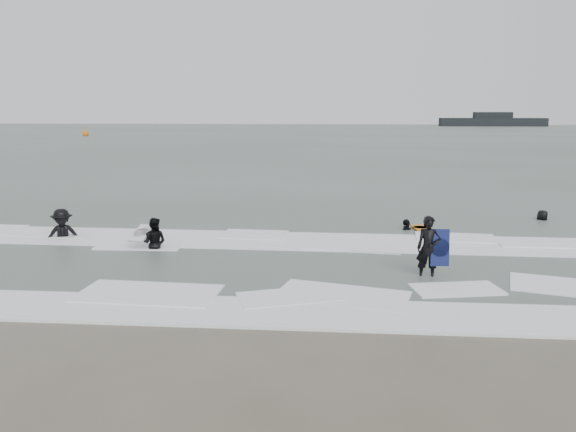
# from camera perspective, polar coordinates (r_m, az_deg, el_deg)

# --- Properties ---
(ground) EXTENTS (320.00, 320.00, 0.00)m
(ground) POSITION_cam_1_polar(r_m,az_deg,el_deg) (12.88, -2.24, -8.96)
(ground) COLOR brown
(ground) RESTS_ON ground
(sea) EXTENTS (320.00, 320.00, 0.00)m
(sea) POSITION_cam_1_polar(r_m,az_deg,el_deg) (92.12, 4.69, 8.03)
(sea) COLOR #47544C
(sea) RESTS_ON ground
(surfer_centre) EXTENTS (0.63, 0.42, 1.68)m
(surfer_centre) POSITION_cam_1_polar(r_m,az_deg,el_deg) (15.19, 13.94, -6.20)
(surfer_centre) COLOR black
(surfer_centre) RESTS_ON ground
(surfer_wading) EXTENTS (0.82, 0.66, 1.60)m
(surfer_wading) POSITION_cam_1_polar(r_m,az_deg,el_deg) (18.10, -13.38, -3.44)
(surfer_wading) COLOR black
(surfer_wading) RESTS_ON ground
(surfer_breaker) EXTENTS (1.41, 1.13, 1.91)m
(surfer_breaker) POSITION_cam_1_polar(r_m,az_deg,el_deg) (20.57, -21.89, -2.23)
(surfer_breaker) COLOR black
(surfer_breaker) RESTS_ON ground
(surfer_right_near) EXTENTS (0.94, 0.93, 1.59)m
(surfer_right_near) POSITION_cam_1_polar(r_m,az_deg,el_deg) (20.90, 11.95, -1.49)
(surfer_right_near) COLOR black
(surfer_right_near) RESTS_ON ground
(surfer_right_far) EXTENTS (0.91, 0.90, 1.59)m
(surfer_right_far) POSITION_cam_1_polar(r_m,az_deg,el_deg) (24.43, 24.42, -0.47)
(surfer_right_far) COLOR black
(surfer_right_far) RESTS_ON ground
(surf_foam) EXTENTS (30.03, 9.06, 0.09)m
(surf_foam) POSITION_cam_1_polar(r_m,az_deg,el_deg) (16.37, -0.45, -4.49)
(surf_foam) COLOR white
(surf_foam) RESTS_ON ground
(bodyboards) EXTENTS (9.71, 6.64, 1.25)m
(bodyboards) POSITION_cam_1_polar(r_m,az_deg,el_deg) (17.57, 4.42, -1.93)
(bodyboards) COLOR #0E1444
(bodyboards) RESTS_ON ground
(buoy) EXTENTS (1.00, 1.00, 1.65)m
(buoy) POSITION_cam_1_polar(r_m,az_deg,el_deg) (100.73, -19.86, 7.86)
(buoy) COLOR #D56509
(buoy) RESTS_ON ground
(vessel_horizon) EXTENTS (27.51, 4.91, 3.73)m
(vessel_horizon) POSITION_cam_1_polar(r_m,az_deg,el_deg) (162.37, 20.05, 9.05)
(vessel_horizon) COLOR black
(vessel_horizon) RESTS_ON ground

